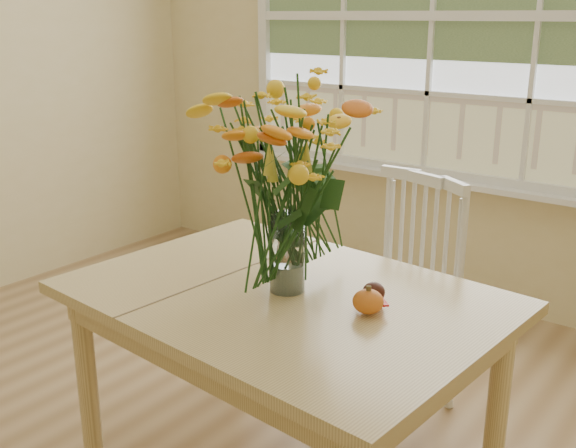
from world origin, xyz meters
The scene contains 8 objects.
wall_back centered at (0.00, 2.25, 1.35)m, with size 4.00×0.02×2.70m, color beige.
window centered at (0.00, 2.21, 1.53)m, with size 2.42×0.12×1.74m.
dining_table centered at (0.41, 0.40, 0.62)m, with size 1.40×1.05×0.71m.
windsor_chair centered at (0.47, 1.12, 0.53)m, with size 0.53×0.52×0.94m.
flower_vase centered at (0.41, 0.41, 1.09)m, with size 0.53×0.53×0.62m.
pumpkin centered at (0.71, 0.41, 0.75)m, with size 0.09×0.09×0.07m, color orange.
turkey_figurine centered at (0.32, 0.54, 0.75)m, with size 0.08×0.06×0.10m.
dark_gourd centered at (0.68, 0.49, 0.75)m, with size 0.13×0.10×0.06m.
Camera 1 is at (1.62, -1.17, 1.56)m, focal length 42.00 mm.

